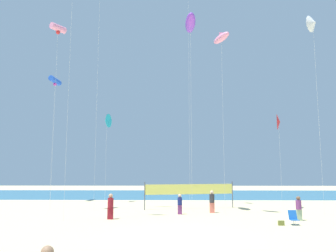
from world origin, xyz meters
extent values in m
plane|color=beige|center=(0.00, 0.00, 0.00)|extent=(120.00, 120.00, 0.00)
cube|color=teal|center=(0.00, 31.79, 0.00)|extent=(120.00, 20.00, 0.01)
sphere|color=#997051|center=(-3.08, -10.27, 1.57)|extent=(0.29, 0.29, 0.29)
cube|color=#7A3872|center=(0.16, 8.97, 0.36)|extent=(0.34, 0.20, 0.71)
cylinder|color=navy|center=(0.16, 8.97, 1.01)|extent=(0.36, 0.36, 0.59)
sphere|color=beige|center=(0.16, 8.97, 1.43)|extent=(0.26, 0.26, 0.26)
cube|color=#99B28C|center=(8.30, 5.80, 0.37)|extent=(0.36, 0.21, 0.75)
cylinder|color=#7A3872|center=(8.30, 5.80, 1.06)|extent=(0.38, 0.38, 0.62)
sphere|color=brown|center=(8.30, 5.80, 1.51)|extent=(0.28, 0.28, 0.28)
cube|color=#EA7260|center=(2.80, 9.97, 0.41)|extent=(0.39, 0.23, 0.81)
cylinder|color=#2D2D33|center=(2.80, 9.97, 1.15)|extent=(0.41, 0.41, 0.67)
sphere|color=beige|center=(2.80, 9.97, 1.64)|extent=(0.30, 0.30, 0.30)
cube|color=maroon|center=(-4.78, 6.15, 0.40)|extent=(0.39, 0.23, 0.81)
cylinder|color=maroon|center=(-4.78, 6.15, 1.14)|extent=(0.41, 0.41, 0.67)
sphere|color=tan|center=(-4.78, 6.15, 1.63)|extent=(0.30, 0.30, 0.30)
cube|color=#1959B2|center=(7.28, 3.81, 0.32)|extent=(0.52, 0.48, 0.03)
cube|color=#1959B2|center=(7.28, 4.10, 0.60)|extent=(0.52, 0.23, 0.57)
cylinder|color=silver|center=(7.28, 3.66, 0.16)|extent=(0.03, 0.03, 0.32)
cylinder|color=silver|center=(7.28, 3.95, 0.16)|extent=(0.03, 0.03, 0.32)
cylinder|color=#4C4C51|center=(-2.88, 11.98, 1.20)|extent=(0.08, 0.08, 2.40)
cylinder|color=#4C4C51|center=(5.13, 13.93, 1.20)|extent=(0.08, 0.08, 2.40)
cube|color=#EAE566|center=(1.12, 12.96, 1.73)|extent=(8.02, 1.96, 0.90)
cube|color=olive|center=(6.41, 3.68, 0.15)|extent=(0.37, 0.18, 0.29)
cylinder|color=silver|center=(9.34, 12.74, 3.92)|extent=(0.01, 0.01, 7.85)
cone|color=red|center=(9.34, 12.74, 7.85)|extent=(0.74, 1.49, 1.49)
cylinder|color=silver|center=(-7.78, 18.72, 4.45)|extent=(0.01, 0.01, 8.90)
cone|color=#26BFCC|center=(-7.78, 18.72, 8.90)|extent=(0.83, 1.58, 1.52)
cylinder|color=silver|center=(3.67, 8.72, 7.17)|extent=(0.01, 0.01, 14.34)
ellipsoid|color=pink|center=(3.67, 8.72, 14.34)|extent=(1.59, 1.79, 0.94)
cube|color=pink|center=(3.67, 8.72, 14.59)|extent=(0.34, 0.06, 0.43)
cylinder|color=silver|center=(1.22, 14.88, 10.90)|extent=(0.01, 0.01, 21.79)
cylinder|color=silver|center=(-7.78, 5.15, 10.58)|extent=(0.01, 0.01, 21.17)
cylinder|color=silver|center=(11.37, 8.90, 7.82)|extent=(0.01, 0.01, 15.64)
cone|color=white|center=(11.37, 8.90, 15.64)|extent=(1.38, 1.31, 1.43)
cylinder|color=silver|center=(-13.99, 19.29, 6.84)|extent=(0.01, 0.01, 13.68)
cylinder|color=blue|center=(-13.99, 19.29, 13.68)|extent=(0.76, 2.34, 0.62)
sphere|color=#D833A5|center=(-13.99, 19.29, 13.27)|extent=(0.37, 0.37, 0.37)
cylinder|color=silver|center=(1.19, 10.36, 8.21)|extent=(0.01, 0.01, 16.42)
ellipsoid|color=purple|center=(1.19, 10.36, 16.42)|extent=(0.97, 2.69, 1.49)
cube|color=white|center=(1.19, 10.36, 16.80)|extent=(0.50, 0.06, 0.63)
cylinder|color=silver|center=(-7.23, 11.42, 10.19)|extent=(0.01, 0.01, 20.38)
cylinder|color=silver|center=(-10.76, 10.68, 8.10)|extent=(0.01, 0.01, 16.20)
cylinder|color=pink|center=(-10.76, 10.68, 16.20)|extent=(1.30, 1.53, 0.61)
sphere|color=red|center=(-10.76, 10.68, 15.79)|extent=(0.36, 0.36, 0.36)
camera|label=1|loc=(-0.21, -18.04, 3.38)|focal=35.94mm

